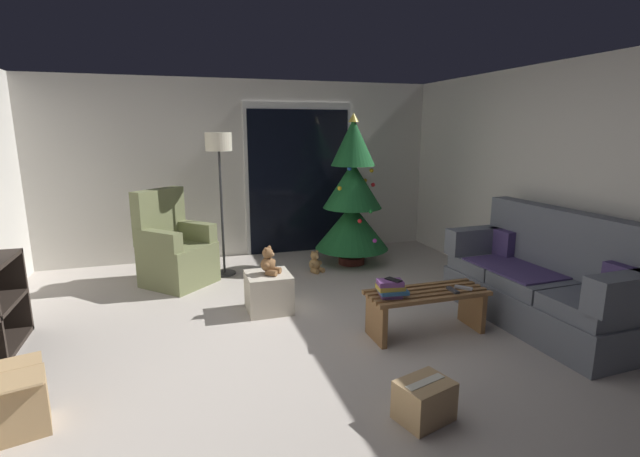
% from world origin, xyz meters
% --- Properties ---
extents(ground_plane, '(7.00, 7.00, 0.00)m').
position_xyz_m(ground_plane, '(0.00, 0.00, 0.00)').
color(ground_plane, '#BCB2A8').
extents(wall_back, '(5.72, 0.12, 2.50)m').
position_xyz_m(wall_back, '(0.00, 3.06, 1.25)').
color(wall_back, silver).
rests_on(wall_back, ground).
extents(wall_right, '(0.12, 6.00, 2.50)m').
position_xyz_m(wall_right, '(2.86, 0.00, 1.25)').
color(wall_right, silver).
rests_on(wall_right, ground).
extents(patio_door_frame, '(1.60, 0.02, 2.20)m').
position_xyz_m(patio_door_frame, '(0.79, 2.99, 1.10)').
color(patio_door_frame, silver).
rests_on(patio_door_frame, ground).
extents(patio_door_glass, '(1.50, 0.02, 2.10)m').
position_xyz_m(patio_door_glass, '(0.79, 2.97, 1.05)').
color(patio_door_glass, black).
rests_on(patio_door_glass, ground).
extents(couch, '(0.85, 1.97, 1.08)m').
position_xyz_m(couch, '(2.32, -0.27, 0.40)').
color(couch, slate).
rests_on(couch, ground).
extents(coffee_table, '(1.10, 0.40, 0.41)m').
position_xyz_m(coffee_table, '(1.14, -0.15, 0.27)').
color(coffee_table, olive).
rests_on(coffee_table, ground).
extents(remote_graphite, '(0.05, 0.16, 0.02)m').
position_xyz_m(remote_graphite, '(1.35, -0.23, 0.42)').
color(remote_graphite, '#333338').
rests_on(remote_graphite, coffee_table).
extents(remote_silver, '(0.14, 0.15, 0.02)m').
position_xyz_m(remote_silver, '(1.48, -0.20, 0.42)').
color(remote_silver, '#ADADB2').
rests_on(remote_silver, coffee_table).
extents(book_stack, '(0.28, 0.24, 0.15)m').
position_xyz_m(book_stack, '(0.76, -0.19, 0.48)').
color(book_stack, '#6B3D7A').
rests_on(book_stack, coffee_table).
extents(cell_phone, '(0.12, 0.16, 0.01)m').
position_xyz_m(cell_phone, '(0.78, -0.20, 0.57)').
color(cell_phone, black).
rests_on(cell_phone, book_stack).
extents(christmas_tree, '(1.00, 1.00, 2.03)m').
position_xyz_m(christmas_tree, '(1.30, 2.11, 0.90)').
color(christmas_tree, '#4C1E19').
rests_on(christmas_tree, ground).
extents(armchair, '(0.97, 0.97, 1.13)m').
position_xyz_m(armchair, '(-1.02, 1.97, 0.40)').
color(armchair, olive).
rests_on(armchair, ground).
extents(floor_lamp, '(0.32, 0.32, 1.78)m').
position_xyz_m(floor_lamp, '(-0.43, 2.15, 1.51)').
color(floor_lamp, '#2D2D30').
rests_on(floor_lamp, ground).
extents(ottoman, '(0.44, 0.44, 0.39)m').
position_xyz_m(ottoman, '(-0.12, 0.81, 0.20)').
color(ottoman, beige).
rests_on(ottoman, ground).
extents(teddy_bear_chestnut, '(0.22, 0.21, 0.29)m').
position_xyz_m(teddy_bear_chestnut, '(-0.11, 0.80, 0.51)').
color(teddy_bear_chestnut, brown).
rests_on(teddy_bear_chestnut, ottoman).
extents(teddy_bear_honey_by_tree, '(0.21, 0.21, 0.29)m').
position_xyz_m(teddy_bear_honey_by_tree, '(0.71, 1.89, 0.12)').
color(teddy_bear_honey_by_tree, tan).
rests_on(teddy_bear_honey_by_tree, ground).
extents(cardboard_box_open_near_shelf, '(0.50, 0.55, 0.40)m').
position_xyz_m(cardboard_box_open_near_shelf, '(-2.00, -0.64, 0.18)').
color(cardboard_box_open_near_shelf, tan).
rests_on(cardboard_box_open_near_shelf, ground).
extents(cardboard_box_taped_mid_floor, '(0.40, 0.34, 0.26)m').
position_xyz_m(cardboard_box_taped_mid_floor, '(0.48, -1.26, 0.13)').
color(cardboard_box_taped_mid_floor, tan).
rests_on(cardboard_box_taped_mid_floor, ground).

